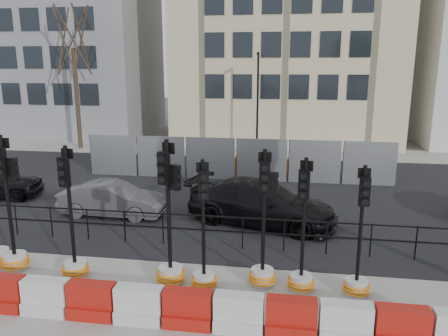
# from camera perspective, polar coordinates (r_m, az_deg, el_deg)

# --- Properties ---
(ground) EXTENTS (120.00, 120.00, 0.00)m
(ground) POSITION_cam_1_polar(r_m,az_deg,el_deg) (12.16, -4.00, -12.48)
(ground) COLOR #51514C
(ground) RESTS_ON ground
(sidewalk_near) EXTENTS (40.00, 6.00, 0.02)m
(sidewalk_near) POSITION_cam_1_polar(r_m,az_deg,el_deg) (9.63, -8.18, -20.05)
(sidewalk_near) COLOR gray
(sidewalk_near) RESTS_ON ground
(road) EXTENTS (40.00, 14.00, 0.03)m
(road) POSITION_cam_1_polar(r_m,az_deg,el_deg) (18.60, 0.75, -3.14)
(road) COLOR black
(road) RESTS_ON ground
(sidewalk_far) EXTENTS (40.00, 4.00, 0.02)m
(sidewalk_far) POSITION_cam_1_polar(r_m,az_deg,el_deg) (27.29, 3.41, 2.16)
(sidewalk_far) COLOR gray
(sidewalk_far) RESTS_ON ground
(building_grey) EXTENTS (11.00, 9.06, 14.00)m
(building_grey) POSITION_cam_1_polar(r_m,az_deg,el_deg) (36.62, -18.66, 15.35)
(building_grey) COLOR gray
(building_grey) RESTS_ON ground
(building_cream) EXTENTS (15.00, 10.06, 18.00)m
(building_cream) POSITION_cam_1_polar(r_m,az_deg,el_deg) (32.86, 8.39, 19.69)
(building_cream) COLOR beige
(building_cream) RESTS_ON ground
(kerb_railing) EXTENTS (18.00, 0.04, 1.00)m
(kerb_railing) POSITION_cam_1_polar(r_m,az_deg,el_deg) (12.97, -2.88, -7.47)
(kerb_railing) COLOR black
(kerb_railing) RESTS_ON ground
(heras_fencing) EXTENTS (14.33, 1.72, 2.00)m
(heras_fencing) POSITION_cam_1_polar(r_m,az_deg,el_deg) (21.12, 1.79, 0.73)
(heras_fencing) COLOR #979A9F
(heras_fencing) RESTS_ON ground
(lamp_post_far) EXTENTS (0.12, 0.56, 6.00)m
(lamp_post_far) POSITION_cam_1_polar(r_m,az_deg,el_deg) (25.80, 4.40, 8.71)
(lamp_post_far) COLOR black
(lamp_post_far) RESTS_ON ground
(tree_bare_far) EXTENTS (2.00, 2.00, 9.00)m
(tree_bare_far) POSITION_cam_1_polar(r_m,az_deg,el_deg) (29.47, -19.16, 15.29)
(tree_bare_far) COLOR #473828
(tree_bare_far) RESTS_ON ground
(barrier_row) EXTENTS (12.55, 0.50, 0.80)m
(barrier_row) POSITION_cam_1_polar(r_m,az_deg,el_deg) (9.61, -7.89, -17.64)
(barrier_row) COLOR red
(barrier_row) RESTS_ON ground
(traffic_signal_b) EXTENTS (0.71, 0.71, 3.60)m
(traffic_signal_b) POSITION_cam_1_polar(r_m,az_deg,el_deg) (12.78, -25.87, -8.35)
(traffic_signal_b) COLOR beige
(traffic_signal_b) RESTS_ON ground
(traffic_signal_c) EXTENTS (0.67, 0.67, 3.42)m
(traffic_signal_c) POSITION_cam_1_polar(r_m,az_deg,el_deg) (11.82, -19.05, -10.26)
(traffic_signal_c) COLOR beige
(traffic_signal_c) RESTS_ON ground
(traffic_signal_d) EXTENTS (0.71, 0.71, 3.63)m
(traffic_signal_d) POSITION_cam_1_polar(r_m,az_deg,el_deg) (10.89, -7.08, -10.74)
(traffic_signal_d) COLOR beige
(traffic_signal_d) RESTS_ON ground
(traffic_signal_e) EXTENTS (0.63, 0.63, 3.21)m
(traffic_signal_e) POSITION_cam_1_polar(r_m,az_deg,el_deg) (10.69, -2.65, -12.32)
(traffic_signal_e) COLOR beige
(traffic_signal_e) RESTS_ON ground
(traffic_signal_f) EXTENTS (0.67, 0.67, 3.41)m
(traffic_signal_f) POSITION_cam_1_polar(r_m,az_deg,el_deg) (10.83, 5.15, -11.15)
(traffic_signal_f) COLOR beige
(traffic_signal_f) RESTS_ON ground
(traffic_signal_g) EXTENTS (0.64, 0.64, 3.26)m
(traffic_signal_g) POSITION_cam_1_polar(r_m,az_deg,el_deg) (10.76, 10.09, -12.30)
(traffic_signal_g) COLOR beige
(traffic_signal_g) RESTS_ON ground
(traffic_signal_h) EXTENTS (0.62, 0.62, 3.14)m
(traffic_signal_h) POSITION_cam_1_polar(r_m,az_deg,el_deg) (10.87, 17.06, -12.57)
(traffic_signal_h) COLOR beige
(traffic_signal_h) RESTS_ON ground
(car_b) EXTENTS (1.45, 3.78, 1.23)m
(car_b) POSITION_cam_1_polar(r_m,az_deg,el_deg) (16.10, -14.38, -3.97)
(car_b) COLOR #4F4F54
(car_b) RESTS_ON ground
(car_c) EXTENTS (4.70, 6.15, 1.48)m
(car_c) POSITION_cam_1_polar(r_m,az_deg,el_deg) (14.84, 4.93, -4.57)
(car_c) COLOR black
(car_c) RESTS_ON ground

